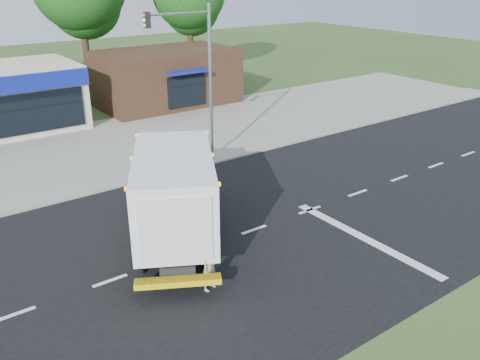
{
  "coord_description": "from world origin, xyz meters",
  "views": [
    {
      "loc": [
        -10.87,
        -13.98,
        9.56
      ],
      "look_at": [
        0.17,
        1.18,
        1.7
      ],
      "focal_mm": 38.0,
      "sensor_mm": 36.0,
      "label": 1
    }
  ],
  "objects": [
    {
      "name": "brown_storefront",
      "position": [
        7.0,
        19.98,
        2.0
      ],
      "size": [
        10.0,
        6.7,
        4.0
      ],
      "color": "#382316",
      "rests_on": "ground"
    },
    {
      "name": "lane_markings",
      "position": [
        1.35,
        -1.35,
        0.02
      ],
      "size": [
        55.2,
        7.0,
        0.01
      ],
      "color": "silver",
      "rests_on": "road_asphalt"
    },
    {
      "name": "sidewalk",
      "position": [
        0.0,
        8.2,
        0.06
      ],
      "size": [
        60.0,
        2.4,
        0.12
      ],
      "primitive_type": "cube",
      "color": "gray",
      "rests_on": "ground"
    },
    {
      "name": "ems_box_truck",
      "position": [
        -2.74,
        1.28,
        2.12
      ],
      "size": [
        6.21,
        8.49,
        3.67
      ],
      "rotation": [
        0.0,
        0.0,
        1.07
      ],
      "color": "black",
      "rests_on": "ground"
    },
    {
      "name": "traffic_signal_pole",
      "position": [
        2.35,
        7.6,
        4.92
      ],
      "size": [
        3.51,
        0.25,
        8.0
      ],
      "color": "gray",
      "rests_on": "ground"
    },
    {
      "name": "parking_apron",
      "position": [
        0.0,
        14.0,
        0.01
      ],
      "size": [
        60.0,
        9.0,
        0.02
      ],
      "primitive_type": "cube",
      "color": "gray",
      "rests_on": "ground"
    },
    {
      "name": "ground",
      "position": [
        0.0,
        0.0,
        0.0
      ],
      "size": [
        120.0,
        120.0,
        0.0
      ],
      "primitive_type": "plane",
      "color": "#385123",
      "rests_on": "ground"
    },
    {
      "name": "emergency_worker",
      "position": [
        -3.56,
        -2.3,
        0.92
      ],
      "size": [
        0.76,
        0.63,
        1.88
      ],
      "rotation": [
        0.0,
        0.0,
        0.38
      ],
      "color": "tan",
      "rests_on": "ground"
    },
    {
      "name": "road_asphalt",
      "position": [
        0.0,
        0.0,
        0.0
      ],
      "size": [
        60.0,
        14.0,
        0.02
      ],
      "primitive_type": "cube",
      "color": "black",
      "rests_on": "ground"
    }
  ]
}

